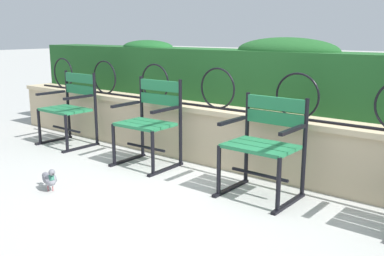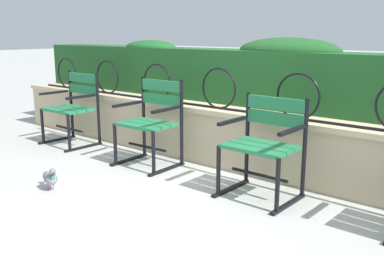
{
  "view_description": "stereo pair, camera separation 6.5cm",
  "coord_description": "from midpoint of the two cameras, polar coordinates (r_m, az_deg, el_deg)",
  "views": [
    {
      "loc": [
        2.28,
        -2.72,
        1.36
      ],
      "look_at": [
        0.0,
        0.13,
        0.55
      ],
      "focal_mm": 40.61,
      "sensor_mm": 36.0,
      "label": 1
    },
    {
      "loc": [
        2.33,
        -2.68,
        1.36
      ],
      "look_at": [
        0.0,
        0.13,
        0.55
      ],
      "focal_mm": 40.61,
      "sensor_mm": 36.0,
      "label": 2
    }
  ],
  "objects": [
    {
      "name": "park_chair_centre_right",
      "position": [
        3.67,
        9.06,
        -1.89
      ],
      "size": [
        0.6,
        0.53,
        0.84
      ],
      "color": "#237547",
      "rests_on": "ground"
    },
    {
      "name": "hedge_row",
      "position": [
        4.65,
        9.26,
        6.9
      ],
      "size": [
        6.98,
        0.5,
        0.71
      ],
      "color": "#1E5123",
      "rests_on": "stone_wall"
    },
    {
      "name": "park_chair_centre_left",
      "position": [
        4.5,
        -5.93,
        1.02
      ],
      "size": [
        0.6,
        0.54,
        0.89
      ],
      "color": "#237547",
      "rests_on": "ground"
    },
    {
      "name": "stone_wall",
      "position": [
        4.41,
        5.88,
        -1.44
      ],
      "size": [
        7.12,
        0.41,
        0.6
      ],
      "color": "tan",
      "rests_on": "ground"
    },
    {
      "name": "park_chair_leftmost",
      "position": [
        5.52,
        -16.03,
        2.73
      ],
      "size": [
        0.61,
        0.53,
        0.88
      ],
      "color": "#237547",
      "rests_on": "ground"
    },
    {
      "name": "pigeon_near_chairs",
      "position": [
        4.01,
        -18.65,
        -6.32
      ],
      "size": [
        0.28,
        0.16,
        0.22
      ],
      "color": "gray",
      "rests_on": "ground"
    },
    {
      "name": "ground_plane",
      "position": [
        3.81,
        -1.76,
        -8.45
      ],
      "size": [
        60.0,
        60.0,
        0.0
      ],
      "primitive_type": "plane",
      "color": "#ADADA8"
    },
    {
      "name": "iron_arch_fence",
      "position": [
        4.37,
        3.27,
        4.85
      ],
      "size": [
        6.59,
        0.02,
        0.42
      ],
      "color": "black",
      "rests_on": "stone_wall"
    }
  ]
}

